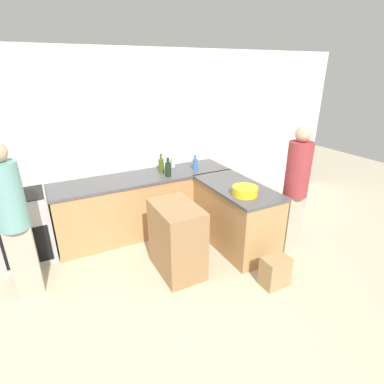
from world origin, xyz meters
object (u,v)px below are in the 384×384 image
Objects in this scene: person_at_peninsula at (296,187)px; paper_bag at (275,271)px; vinegar_bottle_clear at (173,162)px; island_table at (177,239)px; wine_bottle_dark at (168,169)px; olive_oil_bottle at (161,165)px; mixing_bowl at (245,191)px; water_bottle_blue at (195,164)px; range_oven at (25,227)px; person_by_range at (13,217)px.

paper_bag is (-0.70, -0.49, -0.78)m from person_at_peninsula.
island_table is at bearing -113.12° from vinegar_bottle_clear.
olive_oil_bottle is at bearing 96.34° from wine_bottle_dark.
vinegar_bottle_clear is 2.33m from paper_bag.
water_bottle_blue is (-0.06, 1.22, 0.04)m from mixing_bowl.
person_at_peninsula is at bearing -49.46° from olive_oil_bottle.
person_at_peninsula is (3.27, -1.51, 0.51)m from range_oven.
range_oven is at bearing 155.24° from person_at_peninsula.
wine_bottle_dark is (2.00, -0.21, 0.57)m from range_oven.
mixing_bowl is 0.18× the size of person_by_range.
person_by_range is (-2.59, 0.55, 0.00)m from mixing_bowl.
olive_oil_bottle is (-0.27, -0.16, 0.03)m from vinegar_bottle_clear.
range_oven is at bearing 177.53° from water_bottle_blue.
vinegar_bottle_clear reaches higher than mixing_bowl.
island_table is at bearing -35.68° from range_oven.
range_oven is 3.27m from paper_bag.
island_table is 1.81m from person_by_range.
wine_bottle_dark is 2.06m from paper_bag.
water_bottle_blue is 0.78× the size of olive_oil_bottle.
island_table is (1.67, -1.20, -0.01)m from range_oven.
water_bottle_blue is 2.06m from paper_bag.
person_at_peninsula reaches higher than range_oven.
olive_oil_bottle reaches higher than range_oven.
wine_bottle_dark is (-0.58, 1.12, 0.06)m from mixing_bowl.
wine_bottle_dark reaches higher than water_bottle_blue.
mixing_bowl is at bearing -65.73° from olive_oil_bottle.
person_by_range is 4.78× the size of paper_bag.
person_by_range reaches higher than mixing_bowl.
olive_oil_bottle is at bearing 114.27° from mixing_bowl.
wine_bottle_dark is at bearing 71.40° from island_table.
person_at_peninsula reaches higher than wine_bottle_dark.
person_by_range reaches higher than vinegar_bottle_clear.
range_oven is at bearing 152.77° from mixing_bowl.
person_at_peninsula is at bearing -45.68° from wine_bottle_dark.
range_oven is 4.30× the size of vinegar_bottle_clear.
person_at_peninsula reaches higher than vinegar_bottle_clear.
paper_bag is at bearing -72.27° from wine_bottle_dark.
person_by_range is 2.97m from paper_bag.
mixing_bowl is 0.72m from person_at_peninsula.
paper_bag is (0.06, -1.89, -0.82)m from water_bottle_blue.
person_by_range reaches higher than water_bottle_blue.
mixing_bowl is at bearing -62.74° from wine_bottle_dark.
range_oven is 2.86× the size of mixing_bowl.
vinegar_bottle_clear is 1.96m from person_at_peninsula.
olive_oil_bottle reaches higher than mixing_bowl.
island_table is 3.05× the size of olive_oil_bottle.
range_oven is 0.93m from person_by_range.
island_table is 2.45× the size of paper_bag.
range_oven reaches higher than paper_bag.
person_by_range is at bearing -164.21° from wine_bottle_dark.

